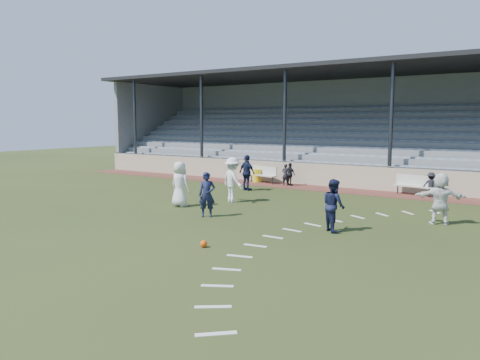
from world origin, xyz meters
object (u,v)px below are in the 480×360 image
object	(u,v)px
bench_left	(263,173)
bench_right	(416,183)
player_navy_lead	(207,195)
player_white_lead	(180,184)
trash_bin	(257,176)
football	(204,244)

from	to	relation	value
bench_left	bench_right	size ratio (longest dim) A/B	1.00
bench_right	player_navy_lead	xyz separation A→B (m)	(-5.18, -9.52, 0.25)
player_white_lead	player_navy_lead	world-z (taller)	player_white_lead
bench_right	trash_bin	world-z (taller)	bench_right
bench_right	football	distance (m)	13.22
trash_bin	player_white_lead	size ratio (longest dim) A/B	0.40
bench_left	player_white_lead	xyz separation A→B (m)	(1.01, -8.42, 0.35)
bench_left	player_navy_lead	size ratio (longest dim) A/B	1.22
bench_left	player_white_lead	distance (m)	8.49
trash_bin	player_navy_lead	size ratio (longest dim) A/B	0.45
player_white_lead	bench_left	bearing A→B (deg)	-80.37
football	player_white_lead	xyz separation A→B (m)	(-4.76, 4.54, 0.83)
bench_left	player_navy_lead	world-z (taller)	player_navy_lead
bench_right	player_navy_lead	bearing A→B (deg)	-107.85
bench_right	player_white_lead	xyz separation A→B (m)	(-7.44, -8.40, 0.35)
bench_left	trash_bin	bearing A→B (deg)	-164.40
bench_right	player_white_lead	world-z (taller)	player_white_lead
player_navy_lead	bench_left	bearing A→B (deg)	75.15
bench_left	football	world-z (taller)	bench_left
football	player_white_lead	bearing A→B (deg)	136.36
bench_right	trash_bin	bearing A→B (deg)	-169.33
trash_bin	player_navy_lead	bearing A→B (deg)	-68.96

